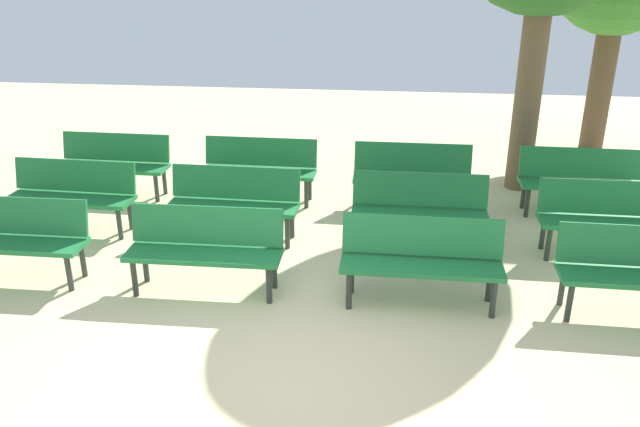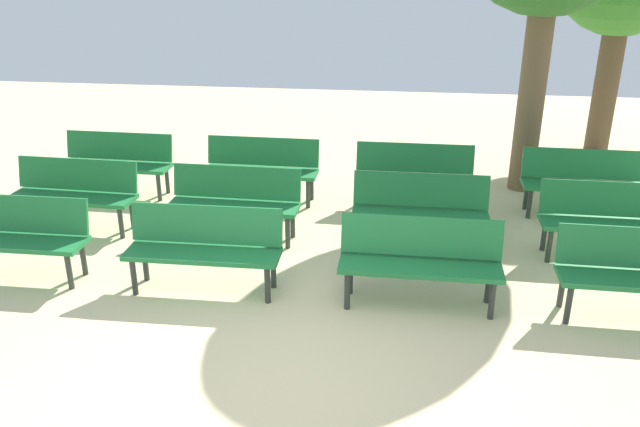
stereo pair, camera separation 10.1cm
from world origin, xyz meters
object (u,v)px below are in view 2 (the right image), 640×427
object	(u,v)px
bench_r0_c2	(420,257)
bench_r1_c0	(74,190)
bench_r1_c3	(612,217)
bench_r2_c3	(584,179)
bench_r1_c2	(420,207)
bench_r2_c1	(262,166)
bench_r0_c1	(204,244)
bench_r2_c2	(414,172)
bench_r2_c0	(117,160)
bench_r1_c1	(235,199)
bench_r0_c0	(14,233)

from	to	relation	value
bench_r0_c2	bench_r1_c0	distance (m)	4.53
bench_r1_c3	bench_r2_c3	distance (m)	1.31
bench_r1_c2	bench_r2_c1	bearing A→B (deg)	149.51
bench_r0_c1	bench_r2_c2	xyz separation A→B (m)	(2.17, 2.61, 0.00)
bench_r2_c1	bench_r1_c2	bearing A→B (deg)	-29.77
bench_r2_c1	bench_r0_c2	bearing A→B (deg)	-49.81
bench_r2_c0	bench_r2_c1	distance (m)	2.14
bench_r1_c0	bench_r1_c1	bearing A→B (deg)	1.07
bench_r0_c2	bench_r2_c1	bearing A→B (deg)	129.75
bench_r0_c0	bench_r0_c2	distance (m)	4.33
bench_r1_c1	bench_r2_c0	xyz separation A→B (m)	(-2.09, 1.31, 0.00)
bench_r1_c1	bench_r2_c3	distance (m)	4.61
bench_r0_c0	bench_r1_c1	xyz separation A→B (m)	(2.10, 1.30, 0.00)
bench_r2_c1	bench_r2_c2	distance (m)	2.13
bench_r2_c0	bench_r2_c2	distance (m)	4.27
bench_r0_c0	bench_r2_c1	xyz separation A→B (m)	(2.15, 2.61, 0.00)
bench_r0_c2	bench_r1_c1	bearing A→B (deg)	149.42
bench_r0_c1	bench_r2_c3	world-z (taller)	same
bench_r2_c0	bench_r0_c1	bearing A→B (deg)	-50.30
bench_r2_c1	bench_r2_c3	world-z (taller)	same
bench_r2_c2	bench_r0_c2	bearing A→B (deg)	-88.93
bench_r2_c2	bench_r2_c3	world-z (taller)	same
bench_r1_c0	bench_r1_c2	size ratio (longest dim) A/B	1.01
bench_r2_c0	bench_r0_c2	bearing A→B (deg)	-30.45
bench_r0_c0	bench_r2_c2	distance (m)	5.01
bench_r1_c3	bench_r2_c2	world-z (taller)	same
bench_r0_c0	bench_r1_c0	size ratio (longest dim) A/B	0.99
bench_r1_c0	bench_r1_c3	distance (m)	6.51
bench_r0_c0	bench_r1_c3	world-z (taller)	same
bench_r2_c0	bench_r2_c3	size ratio (longest dim) A/B	1.00
bench_r1_c0	bench_r2_c1	distance (m)	2.50
bench_r1_c0	bench_r0_c1	bearing A→B (deg)	-30.77
bench_r2_c2	bench_r0_c1	bearing A→B (deg)	-129.65
bench_r2_c2	bench_r2_c3	size ratio (longest dim) A/B	1.00
bench_r0_c1	bench_r2_c1	distance (m)	2.64
bench_r1_c0	bench_r2_c3	world-z (taller)	same
bench_r1_c1	bench_r1_c3	size ratio (longest dim) A/B	1.00
bench_r0_c0	bench_r1_c2	bearing A→B (deg)	16.52
bench_r1_c3	bench_r2_c2	distance (m)	2.58
bench_r0_c2	bench_r2_c3	size ratio (longest dim) A/B	1.00
bench_r1_c2	bench_r2_c0	world-z (taller)	same
bench_r2_c0	bench_r2_c3	xyz separation A→B (m)	(6.51, -0.01, 0.00)
bench_r0_c0	bench_r0_c1	bearing A→B (deg)	-0.93
bench_r2_c3	bench_r2_c2	bearing A→B (deg)	-178.60
bench_r1_c3	bench_r2_c2	size ratio (longest dim) A/B	1.00
bench_r1_c2	bench_r2_c1	world-z (taller)	same
bench_r2_c1	bench_r2_c2	xyz separation A→B (m)	(2.13, -0.03, 0.00)
bench_r2_c1	bench_r2_c3	size ratio (longest dim) A/B	1.00
bench_r1_c2	bench_r1_c3	bearing A→B (deg)	-0.68
bench_r1_c0	bench_r1_c3	size ratio (longest dim) A/B	1.01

